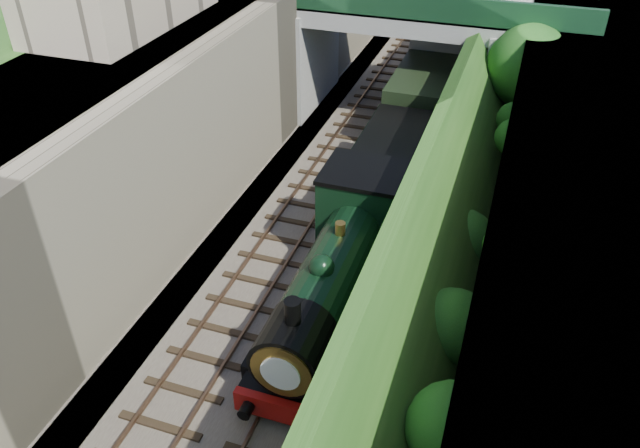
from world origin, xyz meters
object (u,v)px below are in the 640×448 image
Objects in this scene: road_bridge at (430,45)px; tree at (531,69)px; locomotive at (338,272)px; tender at (391,170)px.

tree is at bearing -33.85° from road_bridge.
locomotive reaches higher than tender.
tree reaches higher than tender.
road_bridge is 16.18m from locomotive.
tender is at bearing -131.49° from tree.
tree is 13.82m from locomotive.
locomotive is at bearing -110.37° from tree.
locomotive is 1.70× the size of tender.
locomotive is (-4.71, -12.69, -2.75)m from tree.
road_bridge reaches higher than tender.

